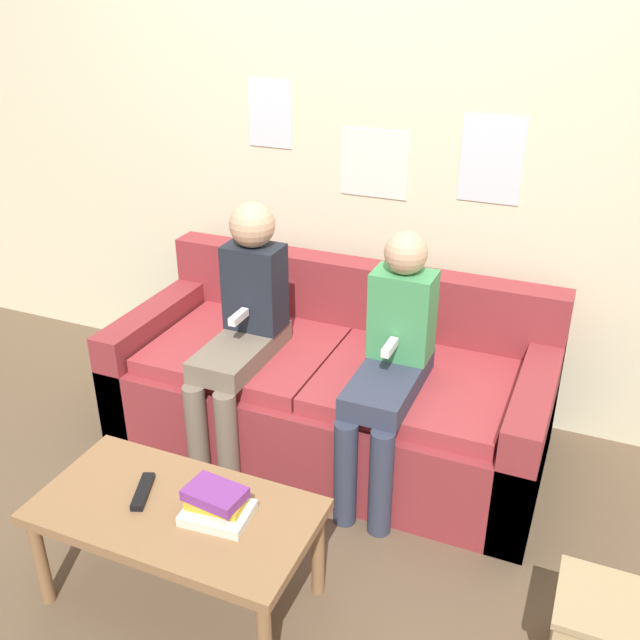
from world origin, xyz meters
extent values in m
plane|color=brown|center=(0.00, 0.00, 0.00)|extent=(10.00, 10.00, 0.00)
cube|color=beige|center=(0.00, 1.04, 1.30)|extent=(8.00, 0.06, 2.60)
cube|color=silver|center=(-0.51, 1.01, 1.33)|extent=(0.22, 0.00, 0.30)
cube|color=white|center=(0.00, 1.01, 1.15)|extent=(0.31, 0.00, 0.30)
cube|color=silver|center=(0.51, 1.01, 1.22)|extent=(0.26, 0.00, 0.36)
cube|color=maroon|center=(0.00, 0.50, 0.19)|extent=(1.85, 0.83, 0.38)
cube|color=maroon|center=(0.00, 0.84, 0.57)|extent=(1.85, 0.14, 0.37)
cube|color=maroon|center=(-0.85, 0.50, 0.27)|extent=(0.14, 0.83, 0.54)
cube|color=maroon|center=(0.85, 0.50, 0.27)|extent=(0.14, 0.83, 0.54)
cube|color=#A1343A|center=(-0.39, 0.46, 0.42)|extent=(0.76, 0.67, 0.07)
cube|color=#A1343A|center=(0.39, 0.46, 0.42)|extent=(0.76, 0.67, 0.07)
cube|color=#8E6642|center=(-0.12, -0.51, 0.37)|extent=(0.91, 0.47, 0.04)
cylinder|color=#8E6642|center=(-0.54, -0.70, 0.17)|extent=(0.04, 0.04, 0.35)
cylinder|color=#8E6642|center=(-0.54, -0.31, 0.17)|extent=(0.04, 0.04, 0.35)
cylinder|color=#8E6642|center=(0.29, -0.31, 0.17)|extent=(0.04, 0.04, 0.35)
cylinder|color=#756656|center=(-0.40, 0.05, 0.23)|extent=(0.09, 0.09, 0.45)
cylinder|color=#756656|center=(-0.26, 0.05, 0.23)|extent=(0.09, 0.09, 0.45)
cube|color=#756656|center=(-0.33, 0.32, 0.50)|extent=(0.23, 0.52, 0.09)
cube|color=#1E232D|center=(-0.33, 0.47, 0.73)|extent=(0.24, 0.16, 0.37)
sphere|color=tan|center=(-0.33, 0.47, 1.00)|extent=(0.19, 0.19, 0.19)
cube|color=white|center=(-0.33, 0.32, 0.65)|extent=(0.03, 0.12, 0.03)
cylinder|color=#33384C|center=(0.25, 0.05, 0.23)|extent=(0.09, 0.09, 0.45)
cylinder|color=#33384C|center=(0.39, 0.05, 0.23)|extent=(0.09, 0.09, 0.45)
cube|color=#33384C|center=(0.32, 0.32, 0.50)|extent=(0.23, 0.52, 0.09)
cube|color=#429356|center=(0.32, 0.47, 0.72)|extent=(0.24, 0.16, 0.35)
sphere|color=tan|center=(0.32, 0.47, 0.97)|extent=(0.16, 0.16, 0.16)
cube|color=white|center=(0.32, 0.32, 0.65)|extent=(0.03, 0.12, 0.03)
cube|color=black|center=(-0.25, -0.49, 0.40)|extent=(0.10, 0.17, 0.02)
cube|color=silver|center=(0.03, -0.49, 0.40)|extent=(0.22, 0.17, 0.03)
cube|color=gold|center=(0.02, -0.48, 0.43)|extent=(0.18, 0.12, 0.03)
cube|color=#7A3389|center=(0.02, -0.48, 0.46)|extent=(0.20, 0.14, 0.04)
cube|color=tan|center=(1.26, -0.28, 0.29)|extent=(0.43, 0.28, 0.02)
camera|label=1|loc=(1.00, -1.96, 1.93)|focal=40.00mm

